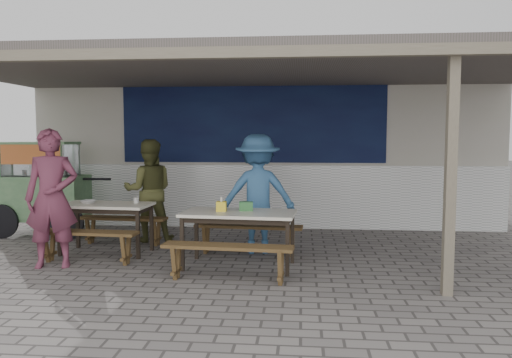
{
  "coord_description": "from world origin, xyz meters",
  "views": [
    {
      "loc": [
        0.74,
        -6.46,
        1.76
      ],
      "look_at": [
        0.06,
        0.9,
        1.12
      ],
      "focal_mm": 35.0,
      "sensor_mm": 36.0,
      "label": 1
    }
  ],
  "objects_px": {
    "patron_right_table": "(258,194)",
    "table_right": "(239,217)",
    "vendor_cart": "(43,185)",
    "condiment_jar": "(136,200)",
    "bench_left_street": "(87,239)",
    "bench_right_street": "(227,254)",
    "tissue_box": "(221,206)",
    "table_left": "(106,209)",
    "patron_wall_side": "(149,190)",
    "donation_box": "(246,206)",
    "bench_left_wall": "(123,224)",
    "bench_right_wall": "(248,232)",
    "patron_street_side": "(52,198)",
    "condiment_bowl": "(88,202)"
  },
  "relations": [
    {
      "from": "patron_right_table",
      "to": "table_right",
      "type": "bearing_deg",
      "value": 70.01
    },
    {
      "from": "vendor_cart",
      "to": "condiment_jar",
      "type": "distance_m",
      "value": 2.37
    },
    {
      "from": "bench_left_street",
      "to": "patron_right_table",
      "type": "bearing_deg",
      "value": 24.54
    },
    {
      "from": "bench_right_street",
      "to": "tissue_box",
      "type": "relative_size",
      "value": 12.4
    },
    {
      "from": "table_left",
      "to": "bench_left_street",
      "type": "distance_m",
      "value": 0.69
    },
    {
      "from": "table_left",
      "to": "patron_wall_side",
      "type": "xyz_separation_m",
      "value": [
        0.37,
        0.93,
        0.18
      ]
    },
    {
      "from": "table_left",
      "to": "donation_box",
      "type": "distance_m",
      "value": 2.23
    },
    {
      "from": "bench_left_wall",
      "to": "vendor_cart",
      "type": "height_order",
      "value": "vendor_cart"
    },
    {
      "from": "table_left",
      "to": "condiment_jar",
      "type": "bearing_deg",
      "value": 19.68
    },
    {
      "from": "bench_right_wall",
      "to": "patron_right_table",
      "type": "distance_m",
      "value": 0.6
    },
    {
      "from": "bench_right_street",
      "to": "patron_right_table",
      "type": "bearing_deg",
      "value": 86.21
    },
    {
      "from": "bench_right_wall",
      "to": "patron_street_side",
      "type": "bearing_deg",
      "value": -156.1
    },
    {
      "from": "tissue_box",
      "to": "donation_box",
      "type": "relative_size",
      "value": 0.71
    },
    {
      "from": "table_right",
      "to": "bench_right_street",
      "type": "relative_size",
      "value": 0.96
    },
    {
      "from": "bench_right_wall",
      "to": "patron_street_side",
      "type": "xyz_separation_m",
      "value": [
        -2.54,
        -0.9,
        0.59
      ]
    },
    {
      "from": "table_left",
      "to": "vendor_cart",
      "type": "relative_size",
      "value": 0.66
    },
    {
      "from": "table_right",
      "to": "table_left",
      "type": "bearing_deg",
      "value": 168.21
    },
    {
      "from": "bench_right_wall",
      "to": "vendor_cart",
      "type": "height_order",
      "value": "vendor_cart"
    },
    {
      "from": "bench_left_wall",
      "to": "patron_street_side",
      "type": "relative_size",
      "value": 0.78
    },
    {
      "from": "table_left",
      "to": "patron_street_side",
      "type": "xyz_separation_m",
      "value": [
        -0.41,
        -0.82,
        0.26
      ]
    },
    {
      "from": "bench_left_wall",
      "to": "bench_right_street",
      "type": "distance_m",
      "value": 2.74
    },
    {
      "from": "table_right",
      "to": "condiment_jar",
      "type": "relative_size",
      "value": 18.89
    },
    {
      "from": "bench_left_street",
      "to": "patron_street_side",
      "type": "relative_size",
      "value": 0.78
    },
    {
      "from": "table_right",
      "to": "vendor_cart",
      "type": "height_order",
      "value": "vendor_cart"
    },
    {
      "from": "bench_left_wall",
      "to": "condiment_jar",
      "type": "xyz_separation_m",
      "value": [
        0.39,
        -0.48,
        0.45
      ]
    },
    {
      "from": "bench_left_street",
      "to": "tissue_box",
      "type": "distance_m",
      "value": 1.94
    },
    {
      "from": "table_right",
      "to": "bench_left_street",
      "type": "bearing_deg",
      "value": -175.71
    },
    {
      "from": "bench_left_street",
      "to": "table_right",
      "type": "relative_size",
      "value": 0.93
    },
    {
      "from": "tissue_box",
      "to": "bench_right_street",
      "type": "bearing_deg",
      "value": -75.37
    },
    {
      "from": "bench_left_street",
      "to": "patron_street_side",
      "type": "xyz_separation_m",
      "value": [
        -0.37,
        -0.22,
        0.59
      ]
    },
    {
      "from": "condiment_jar",
      "to": "bench_right_wall",
      "type": "bearing_deg",
      "value": -1.47
    },
    {
      "from": "vendor_cart",
      "to": "patron_wall_side",
      "type": "height_order",
      "value": "patron_wall_side"
    },
    {
      "from": "patron_wall_side",
      "to": "condiment_bowl",
      "type": "height_order",
      "value": "patron_wall_side"
    },
    {
      "from": "condiment_jar",
      "to": "condiment_bowl",
      "type": "relative_size",
      "value": 0.4
    },
    {
      "from": "bench_right_wall",
      "to": "condiment_jar",
      "type": "bearing_deg",
      "value": -176.99
    },
    {
      "from": "patron_wall_side",
      "to": "donation_box",
      "type": "bearing_deg",
      "value": 125.15
    },
    {
      "from": "bench_left_wall",
      "to": "bench_right_wall",
      "type": "xyz_separation_m",
      "value": [
        2.09,
        -0.52,
        0.01
      ]
    },
    {
      "from": "patron_right_table",
      "to": "tissue_box",
      "type": "xyz_separation_m",
      "value": [
        -0.41,
        -0.86,
        -0.08
      ]
    },
    {
      "from": "bench_left_street",
      "to": "bench_left_wall",
      "type": "bearing_deg",
      "value": 90.0
    },
    {
      "from": "bench_right_wall",
      "to": "patron_right_table",
      "type": "xyz_separation_m",
      "value": [
        0.12,
        0.2,
        0.55
      ]
    },
    {
      "from": "condiment_bowl",
      "to": "bench_left_street",
      "type": "bearing_deg",
      "value": -68.71
    },
    {
      "from": "patron_street_side",
      "to": "donation_box",
      "type": "distance_m",
      "value": 2.59
    },
    {
      "from": "patron_street_side",
      "to": "patron_right_table",
      "type": "height_order",
      "value": "patron_street_side"
    },
    {
      "from": "bench_left_wall",
      "to": "condiment_bowl",
      "type": "distance_m",
      "value": 0.81
    },
    {
      "from": "bench_left_wall",
      "to": "patron_street_side",
      "type": "xyz_separation_m",
      "value": [
        -0.45,
        -1.42,
        0.59
      ]
    },
    {
      "from": "table_left",
      "to": "bench_right_street",
      "type": "distance_m",
      "value": 2.42
    },
    {
      "from": "bench_left_street",
      "to": "donation_box",
      "type": "xyz_separation_m",
      "value": [
        2.2,
        0.09,
        0.47
      ]
    },
    {
      "from": "bench_right_street",
      "to": "patron_street_side",
      "type": "distance_m",
      "value": 2.55
    },
    {
      "from": "bench_left_street",
      "to": "condiment_jar",
      "type": "distance_m",
      "value": 0.97
    },
    {
      "from": "table_left",
      "to": "patron_street_side",
      "type": "bearing_deg",
      "value": -113.01
    }
  ]
}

